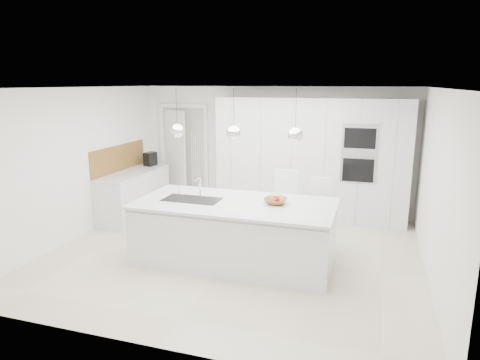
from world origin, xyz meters
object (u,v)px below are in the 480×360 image
(fruit_bowl, at_px, (275,201))
(island_base, at_px, (234,234))
(espresso_machine, at_px, (150,159))
(bar_stool_left, at_px, (284,210))
(bar_stool_right, at_px, (318,215))

(fruit_bowl, bearing_deg, island_base, -166.11)
(fruit_bowl, height_order, espresso_machine, espresso_machine)
(island_base, bearing_deg, espresso_machine, 139.58)
(island_base, distance_m, bar_stool_left, 1.04)
(espresso_machine, xyz_separation_m, bar_stool_right, (3.61, -1.31, -0.47))
(island_base, bearing_deg, fruit_bowl, 13.89)
(espresso_machine, distance_m, bar_stool_right, 3.87)
(bar_stool_left, bearing_deg, fruit_bowl, -92.30)
(fruit_bowl, bearing_deg, espresso_machine, 147.00)
(island_base, height_order, bar_stool_right, bar_stool_right)
(fruit_bowl, distance_m, espresso_machine, 3.70)
(bar_stool_left, xyz_separation_m, bar_stool_right, (0.53, -0.02, -0.04))
(bar_stool_right, bearing_deg, fruit_bowl, -135.05)
(island_base, xyz_separation_m, fruit_bowl, (0.57, 0.14, 0.51))
(espresso_machine, relative_size, bar_stool_right, 0.25)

